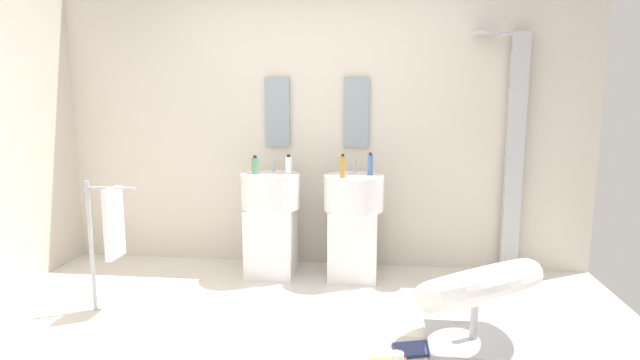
% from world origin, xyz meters
% --- Properties ---
extents(ground_plane, '(4.80, 3.60, 0.04)m').
position_xyz_m(ground_plane, '(0.00, 0.00, -0.02)').
color(ground_plane, silver).
extents(rear_partition, '(4.80, 0.10, 2.60)m').
position_xyz_m(rear_partition, '(0.00, 1.65, 1.30)').
color(rear_partition, beige).
rests_on(rear_partition, ground_plane).
extents(pedestal_sink_left, '(0.50, 0.50, 0.98)m').
position_xyz_m(pedestal_sink_left, '(-0.35, 1.24, 0.49)').
color(pedestal_sink_left, white).
rests_on(pedestal_sink_left, ground_plane).
extents(pedestal_sink_right, '(0.50, 0.50, 0.98)m').
position_xyz_m(pedestal_sink_right, '(0.35, 1.24, 0.49)').
color(pedestal_sink_right, white).
rests_on(pedestal_sink_right, ground_plane).
extents(vanity_mirror_left, '(0.22, 0.03, 0.60)m').
position_xyz_m(vanity_mirror_left, '(-0.35, 1.58, 1.38)').
color(vanity_mirror_left, '#8C9EA8').
extents(vanity_mirror_right, '(0.22, 0.03, 0.60)m').
position_xyz_m(vanity_mirror_right, '(0.35, 1.58, 1.38)').
color(vanity_mirror_right, '#8C9EA8').
extents(shower_column, '(0.49, 0.24, 2.05)m').
position_xyz_m(shower_column, '(1.68, 1.53, 1.08)').
color(shower_column, '#B7BABF').
rests_on(shower_column, ground_plane).
extents(lounge_chair, '(1.10, 1.10, 0.65)m').
position_xyz_m(lounge_chair, '(1.15, 0.08, 0.35)').
color(lounge_chair, '#B7BABF').
rests_on(lounge_chair, ground_plane).
extents(towel_rack, '(0.37, 0.22, 0.95)m').
position_xyz_m(towel_rack, '(-1.31, 0.35, 0.63)').
color(towel_rack, '#B7BABF').
rests_on(towel_rack, ground_plane).
extents(magazine_navy, '(0.28, 0.24, 0.02)m').
position_xyz_m(magazine_navy, '(0.80, -0.03, 0.02)').
color(magazine_navy, navy).
rests_on(magazine_navy, area_rug).
extents(soap_bottle_green, '(0.06, 0.06, 0.15)m').
position_xyz_m(soap_bottle_green, '(-0.48, 1.23, 0.95)').
color(soap_bottle_green, '#59996B').
rests_on(soap_bottle_green, pedestal_sink_left).
extents(soap_bottle_amber, '(0.04, 0.04, 0.19)m').
position_xyz_m(soap_bottle_amber, '(0.27, 1.10, 0.97)').
color(soap_bottle_amber, '#C68C38').
rests_on(soap_bottle_amber, pedestal_sink_right).
extents(soap_bottle_white, '(0.06, 0.06, 0.16)m').
position_xyz_m(soap_bottle_white, '(-0.20, 1.27, 0.96)').
color(soap_bottle_white, white).
rests_on(soap_bottle_white, pedestal_sink_left).
extents(soap_bottle_blue, '(0.04, 0.04, 0.19)m').
position_xyz_m(soap_bottle_blue, '(0.48, 1.28, 0.97)').
color(soap_bottle_blue, '#4C72B7').
rests_on(soap_bottle_blue, pedestal_sink_right).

